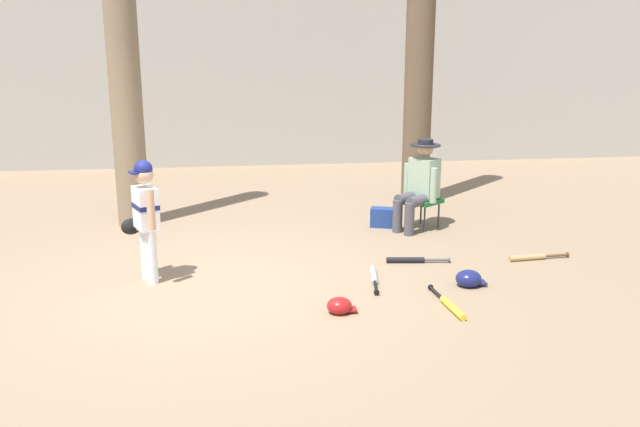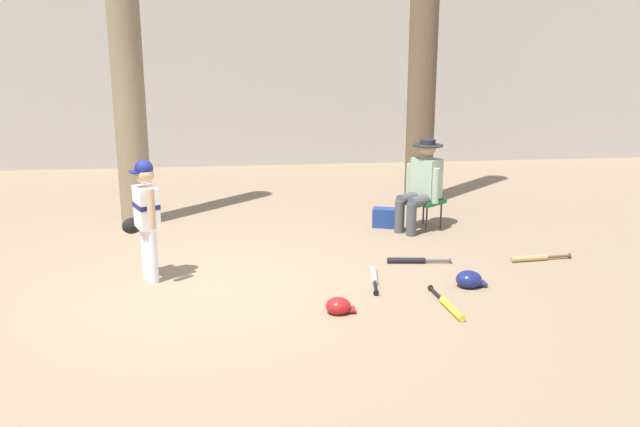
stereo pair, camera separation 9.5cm
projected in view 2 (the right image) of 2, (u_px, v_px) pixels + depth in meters
The scene contains 14 objects.
ground_plane at pixel (205, 290), 7.22m from camera, with size 60.00×60.00×0.00m, color #897056.
concrete_back_wall at pixel (219, 83), 13.37m from camera, with size 18.00×0.36×3.17m, color #ADA89E.
tree_near_player at pixel (125, 35), 9.01m from camera, with size 0.59×0.59×5.60m.
tree_behind_spectator at pixel (424, 22), 10.04m from camera, with size 0.67×0.67×6.07m.
young_ballplayer at pixel (145, 212), 7.32m from camera, with size 0.47×0.55×1.31m.
folding_stool at pixel (426, 202), 9.33m from camera, with size 0.56×0.56×0.41m.
seated_spectator at pixel (422, 183), 9.20m from camera, with size 0.65×0.60×1.20m.
handbag_beside_stool at pixel (386, 218), 9.44m from camera, with size 0.34×0.18×0.26m, color navy.
bat_yellow_trainer at pixel (449, 306), 6.70m from camera, with size 0.15×0.82×0.07m.
bat_wood_tan at pixel (534, 258), 8.10m from camera, with size 0.74×0.13×0.07m.
bat_black_composite at pixel (411, 260), 8.02m from camera, with size 0.73×0.15×0.07m.
bat_aluminum_silver at pixel (374, 277), 7.48m from camera, with size 0.16×0.74×0.07m.
batting_helmet_navy at pixel (469, 279), 7.28m from camera, with size 0.32×0.25×0.19m.
batting_helmet_red at pixel (338, 306), 6.62m from camera, with size 0.28×0.22×0.16m.
Camera 2 is at (0.44, -6.86, 2.62)m, focal length 39.40 mm.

